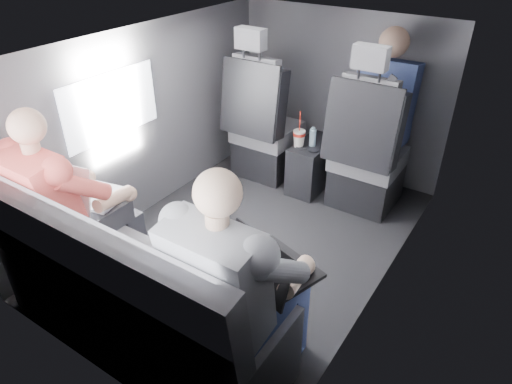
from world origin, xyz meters
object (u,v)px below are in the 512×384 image
Objects in this scene: laptop_white at (82,192)px; passenger_rear_left at (69,206)px; laptop_black at (271,265)px; passenger_rear_right at (238,285)px; soda_cup at (299,138)px; passenger_front_right at (385,103)px; front_seat_left at (263,132)px; center_console at (312,165)px; front_seat_right at (366,159)px; rear_bench at (134,299)px; water_bottle at (313,137)px.

laptop_white is 0.12m from passenger_rear_left.
passenger_rear_right is at bearing -107.60° from laptop_black.
passenger_front_right is at bearing 33.05° from soda_cup.
front_seat_left reaches higher than center_console.
front_seat_right is 0.49m from center_console.
front_seat_right is at bearing 0.00° from front_seat_left.
rear_bench is 1.83m from soda_cup.
front_seat_right is at bearing -89.55° from passenger_front_right.
front_seat_right is at bearing 96.44° from laptop_black.
front_seat_right is 1.99m from laptop_white.
laptop_black is (0.18, -1.63, 0.24)m from front_seat_right.
center_console is (0.45, 0.04, -0.20)m from front_seat_left.
rear_bench is at bearing -20.60° from laptop_white.
soda_cup is 1.85m from passenger_rear_right.
passenger_rear_right is (1.10, -0.00, 0.01)m from passenger_rear_left.
laptop_black reaches higher than center_console.
passenger_rear_left reaches higher than soda_cup.
front_seat_left reaches higher than passenger_rear_right.
front_seat_left is at bearing 168.06° from soda_cup.
laptop_white is 0.96× the size of laptop_black.
passenger_rear_right is at bearing -69.36° from soda_cup.
passenger_front_right reaches higher than passenger_rear_right.
soda_cup is 1.79m from passenger_rear_left.
water_bottle is at bearing -179.24° from front_seat_right.
water_bottle is at bearing 71.17° from laptop_white.
laptop_black is 0.18m from passenger_rear_right.
laptop_white is 1.20m from laptop_black.
center_console is at bearing 107.41° from passenger_rear_right.
center_console is 1.84m from laptop_black.
front_seat_left is at bearing 87.63° from passenger_rear_left.
passenger_front_right is (0.52, 0.34, 0.28)m from soda_cup.
soda_cup is at bearing -120.81° from center_console.
center_console is (-0.45, 0.04, -0.20)m from front_seat_right.
front_seat_left is 0.39m from soda_cup.
passenger_rear_right reaches higher than water_bottle.
center_console is 3.18× the size of water_bottle.
passenger_front_right is at bearing 95.62° from laptop_black.
rear_bench is at bearing -87.75° from soda_cup.
rear_bench is 5.50× the size of soda_cup.
rear_bench is (-0.45, -1.90, -0.09)m from front_seat_right.
passenger_rear_right is at bearing -60.34° from front_seat_left.
laptop_black is (1.08, -1.63, 0.24)m from front_seat_left.
laptop_black is at bearing -84.38° from passenger_front_right.
center_console is 0.39× the size of passenger_rear_right.
laptop_black is at bearing 23.01° from rear_bench.
rear_bench is 1.33× the size of passenger_rear_left.
passenger_front_right reaches higher than laptop_white.
laptop_white is at bearing 109.07° from passenger_rear_left.
laptop_white is 1.15m from passenger_rear_right.
laptop_white is (-0.49, -1.61, 0.16)m from soda_cup.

